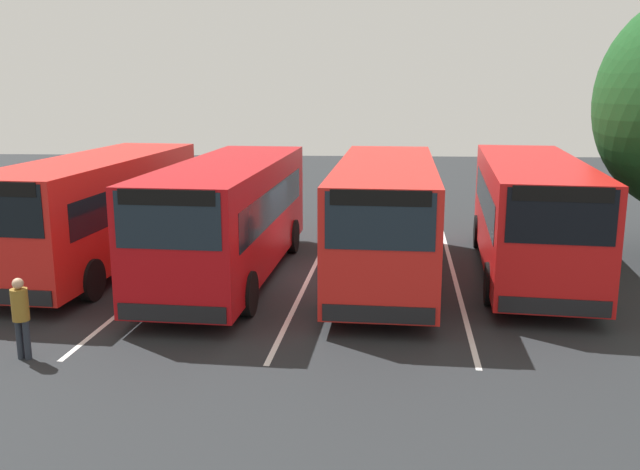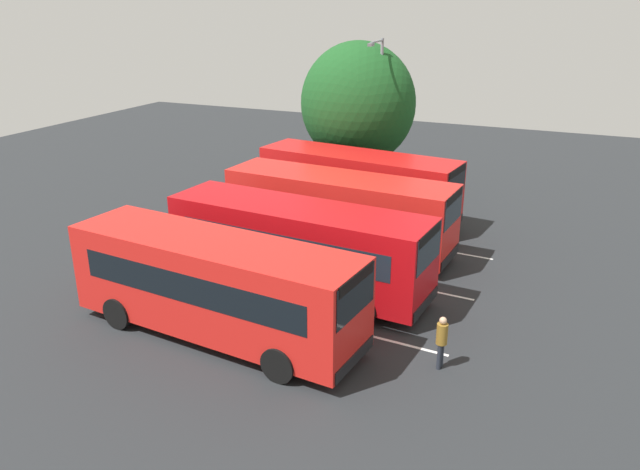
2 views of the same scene
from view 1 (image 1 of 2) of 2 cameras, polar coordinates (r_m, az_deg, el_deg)
name	(u,v)px [view 1 (image 1 of 2)]	position (r m, az deg, el deg)	size (l,w,h in m)	color
ground_plane	(310,275)	(19.19, -0.82, -3.33)	(64.79, 64.79, 0.00)	#232628
bus_far_left	(98,207)	(20.63, -17.92, 2.20)	(9.77, 3.43, 3.19)	red
bus_center_left	(229,215)	(18.68, -7.54, 1.68)	(9.74, 3.24, 3.19)	#B70C11
bus_center_right	(385,215)	(18.55, 5.44, 1.65)	(9.72, 3.14, 3.19)	red
bus_far_right	(531,212)	(19.78, 17.08, 1.83)	(9.81, 3.66, 3.19)	red
pedestrian	(21,312)	(14.39, -23.59, -5.88)	(0.37, 0.37, 1.63)	#232833
lane_stripe_outer_left	(169,273)	(19.85, -12.41, -3.08)	(12.75, 0.12, 0.01)	silver
lane_stripe_inner_left	(310,275)	(19.19, -0.82, -3.32)	(12.75, 0.12, 0.01)	silver
lane_stripe_inner_right	(454,277)	(19.34, 11.09, -3.43)	(12.75, 0.12, 0.01)	silver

